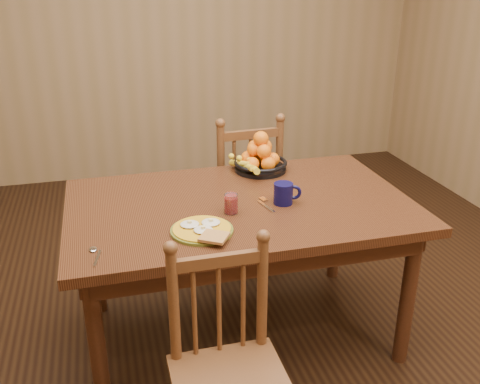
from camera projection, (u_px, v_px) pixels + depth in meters
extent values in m
cube|color=black|center=(240.00, 333.00, 2.81)|extent=(4.50, 5.00, 0.01)
cube|color=olive|center=(164.00, 21.00, 4.51)|extent=(4.50, 0.01, 2.70)
cube|color=black|center=(240.00, 206.00, 2.52)|extent=(1.60, 1.00, 0.04)
cube|color=#331C0E|center=(220.00, 188.00, 2.93)|extent=(1.40, 0.04, 0.10)
cube|color=#331C0E|center=(266.00, 263.00, 2.18)|extent=(1.40, 0.04, 0.10)
cube|color=#331C0E|center=(376.00, 204.00, 2.72)|extent=(0.04, 0.84, 0.10)
cube|color=#331C0E|center=(84.00, 238.00, 2.38)|extent=(0.04, 0.84, 0.10)
cylinder|color=#331C0E|center=(98.00, 349.00, 2.15)|extent=(0.07, 0.07, 0.70)
cylinder|color=#331C0E|center=(408.00, 298.00, 2.48)|extent=(0.07, 0.07, 0.70)
cylinder|color=#331C0E|center=(95.00, 254.00, 2.86)|extent=(0.07, 0.07, 0.70)
cylinder|color=#331C0E|center=(336.00, 224.00, 3.19)|extent=(0.07, 0.07, 0.70)
cube|color=#4E3017|center=(240.00, 193.00, 3.38)|extent=(0.47, 0.45, 0.04)
cylinder|color=#4E3017|center=(257.00, 212.00, 3.68)|extent=(0.04, 0.04, 0.43)
cylinder|color=#4E3017|center=(207.00, 219.00, 3.57)|extent=(0.04, 0.04, 0.43)
cylinder|color=#4E3017|center=(276.00, 234.00, 3.38)|extent=(0.04, 0.04, 0.43)
cylinder|color=#4E3017|center=(221.00, 242.00, 3.27)|extent=(0.04, 0.04, 0.43)
cylinder|color=#4E3017|center=(279.00, 161.00, 3.17)|extent=(0.04, 0.04, 0.52)
cylinder|color=#4E3017|center=(221.00, 167.00, 3.06)|extent=(0.04, 0.04, 0.52)
cylinder|color=#4E3017|center=(250.00, 172.00, 3.14)|extent=(0.02, 0.02, 0.40)
cube|color=#4E3017|center=(251.00, 134.00, 3.05)|extent=(0.36, 0.05, 0.05)
cylinder|color=#4E3017|center=(174.00, 307.00, 1.90)|extent=(0.04, 0.04, 0.48)
cylinder|color=#4E3017|center=(262.00, 294.00, 1.98)|extent=(0.04, 0.04, 0.48)
cylinder|color=#4E3017|center=(219.00, 311.00, 1.96)|extent=(0.02, 0.02, 0.37)
cube|color=#4E3017|center=(218.00, 261.00, 1.88)|extent=(0.33, 0.03, 0.05)
cylinder|color=#59601E|center=(202.00, 230.00, 2.23)|extent=(0.26, 0.26, 0.01)
cylinder|color=gold|center=(202.00, 229.00, 2.23)|extent=(0.24, 0.24, 0.01)
ellipsoid|color=silver|center=(190.00, 224.00, 2.24)|extent=(0.08, 0.08, 0.01)
cube|color=#F2E08C|center=(190.00, 222.00, 2.24)|extent=(0.02, 0.02, 0.01)
ellipsoid|color=silver|center=(211.00, 222.00, 2.26)|extent=(0.08, 0.08, 0.01)
cube|color=#F2E08C|center=(211.00, 220.00, 2.26)|extent=(0.02, 0.02, 0.01)
ellipsoid|color=silver|center=(203.00, 230.00, 2.20)|extent=(0.08, 0.08, 0.01)
cube|color=#F2E08C|center=(203.00, 227.00, 2.19)|extent=(0.02, 0.02, 0.01)
cube|color=brown|center=(214.00, 237.00, 2.14)|extent=(0.14, 0.14, 0.01)
cube|color=silver|center=(266.00, 206.00, 2.46)|extent=(0.05, 0.14, 0.00)
cube|color=silver|center=(263.00, 199.00, 2.54)|extent=(0.04, 0.05, 0.00)
cube|color=silver|center=(97.00, 258.00, 2.02)|extent=(0.03, 0.12, 0.00)
ellipsoid|color=silver|center=(93.00, 249.00, 2.08)|extent=(0.03, 0.04, 0.01)
cylinder|color=#0A0932|center=(283.00, 194.00, 2.48)|extent=(0.09, 0.09, 0.10)
torus|color=#0A0932|center=(294.00, 192.00, 2.49)|extent=(0.07, 0.04, 0.07)
cylinder|color=black|center=(284.00, 184.00, 2.46)|extent=(0.08, 0.08, 0.00)
cylinder|color=silver|center=(231.00, 204.00, 2.39)|extent=(0.06, 0.06, 0.09)
cylinder|color=#990D0F|center=(231.00, 205.00, 2.39)|extent=(0.05, 0.05, 0.07)
cylinder|color=black|center=(260.00, 169.00, 2.90)|extent=(0.28, 0.28, 0.02)
torus|color=black|center=(261.00, 163.00, 2.89)|extent=(0.29, 0.29, 0.02)
cylinder|color=black|center=(260.00, 170.00, 2.90)|extent=(0.10, 0.10, 0.01)
sphere|color=orange|center=(273.00, 159.00, 2.90)|extent=(0.07, 0.07, 0.07)
sphere|color=orange|center=(261.00, 156.00, 2.95)|extent=(0.08, 0.08, 0.08)
sphere|color=orange|center=(248.00, 158.00, 2.90)|extent=(0.08, 0.08, 0.08)
sphere|color=orange|center=(253.00, 164.00, 2.83)|extent=(0.07, 0.07, 0.07)
sphere|color=orange|center=(268.00, 164.00, 2.83)|extent=(0.08, 0.08, 0.08)
sphere|color=orange|center=(264.00, 147.00, 2.89)|extent=(0.08, 0.08, 0.08)
sphere|color=orange|center=(254.00, 149.00, 2.86)|extent=(0.07, 0.07, 0.07)
sphere|color=orange|center=(264.00, 151.00, 2.82)|extent=(0.08, 0.08, 0.08)
sphere|color=orange|center=(261.00, 139.00, 2.84)|extent=(0.08, 0.08, 0.08)
sphere|color=orange|center=(254.00, 147.00, 2.90)|extent=(0.07, 0.07, 0.07)
cylinder|color=yellow|center=(246.00, 166.00, 2.83)|extent=(0.10, 0.17, 0.07)
cylinder|color=yellow|center=(240.00, 164.00, 2.87)|extent=(0.14, 0.15, 0.07)
cylinder|color=yellow|center=(255.00, 169.00, 2.79)|extent=(0.06, 0.18, 0.07)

